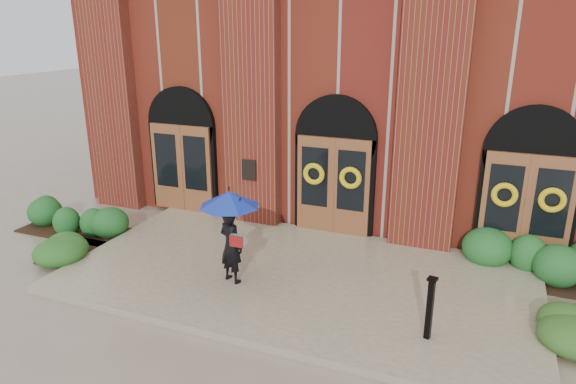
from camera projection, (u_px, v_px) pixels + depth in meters
The scene contains 8 objects.
ground at pixel (294, 283), 11.10m from camera, with size 90.00×90.00×0.00m, color gray.
landing at pixel (297, 276), 11.21m from camera, with size 10.00×5.30×0.15m, color tan.
church_building at pixel (386, 79), 17.75m from camera, with size 16.20×12.53×7.00m.
man_with_umbrella at pixel (230, 219), 10.44m from camera, with size 1.58×1.58×1.99m.
metal_post at pixel (430, 307), 8.71m from camera, with size 0.19×0.19×1.16m.
hedge_wall_left at pixel (76, 219), 13.71m from camera, with size 2.85×1.14×0.73m, color #1C5420.
hedge_wall_right at pixel (555, 263), 11.07m from camera, with size 3.28×1.31×0.84m, color #1F5A24.
hedge_front_left at pixel (86, 246), 12.26m from camera, with size 1.60×1.37×0.57m, color #255A1F.
Camera 1 is at (3.57, -9.26, 5.34)m, focal length 32.00 mm.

